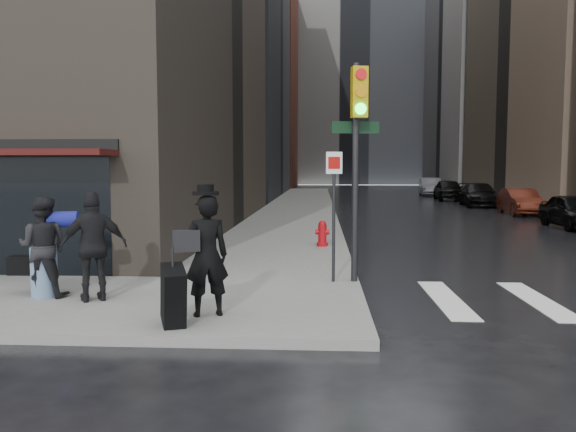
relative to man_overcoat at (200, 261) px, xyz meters
name	(u,v)px	position (x,y,z in m)	size (l,w,h in m)	color
ground	(246,310)	(0.53, 1.05, -0.99)	(140.00, 140.00, 0.00)	black
sidewalk_left	(301,204)	(0.53, 28.05, -0.91)	(4.00, 50.00, 0.15)	slate
sidewalk_right	(515,204)	(14.03, 28.05, -0.91)	(3.00, 50.00, 0.15)	slate
bldg_left_far	(208,83)	(-12.47, 63.05, 12.01)	(22.00, 20.00, 26.00)	#552B1D
bldg_right_far	(537,80)	(26.53, 59.05, 11.51)	(22.00, 20.00, 25.00)	gray
bldg_distant	(352,78)	(6.53, 79.05, 15.01)	(40.00, 12.00, 32.00)	gray
man_overcoat	(200,261)	(0.00, 0.00, 0.00)	(1.01, 1.30, 2.00)	black
man_jeans	(43,247)	(-2.97, 1.20, 0.03)	(1.25, 0.71, 1.73)	black
man_greycoat	(94,246)	(-1.98, 0.95, 0.07)	(1.15, 0.91, 1.82)	black
traffic_light	(355,142)	(2.41, 2.75, 1.86)	(1.03, 0.57, 4.18)	black
fire_hydrant	(322,235)	(1.82, 7.76, -0.51)	(0.41, 0.32, 0.73)	#A70A11
parked_car_1	(574,211)	(11.67, 14.46, -0.31)	(1.60, 3.98, 1.35)	black
parked_car_2	(520,202)	(11.86, 20.90, -0.33)	(1.40, 4.01, 1.32)	#44160D
parked_car_3	(479,195)	(11.58, 27.35, -0.27)	(2.01, 4.94, 1.43)	black
parked_car_4	(449,190)	(11.18, 33.79, -0.21)	(1.83, 4.56, 1.55)	black
parked_car_5	(430,187)	(11.10, 40.24, -0.21)	(1.64, 4.71, 1.55)	#46464B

